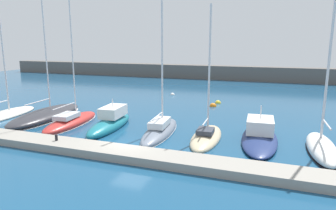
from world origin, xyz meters
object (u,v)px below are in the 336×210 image
(sailboat_charcoal_second, at_px, (46,115))
(sailboat_red_third, at_px, (71,121))
(motorboat_navy_seventh, at_px, (260,135))
(mooring_buoy_orange, at_px, (213,106))
(mooring_buoy_white, at_px, (172,95))
(dock_bollard, at_px, (56,138))
(mooring_buoy_yellow, at_px, (218,103))
(sailboat_slate_fifth, at_px, (160,130))
(sailboat_white_eighth, at_px, (322,146))
(sailboat_sand_sixth, at_px, (206,137))
(sailboat_ivory_nearest, at_px, (5,115))
(motorboat_teal_fourth, at_px, (110,122))

(sailboat_charcoal_second, distance_m, sailboat_red_third, 4.11)
(motorboat_navy_seventh, distance_m, mooring_buoy_orange, 13.24)
(sailboat_charcoal_second, height_order, mooring_buoy_white, sailboat_charcoal_second)
(sailboat_charcoal_second, distance_m, dock_bollard, 9.95)
(mooring_buoy_yellow, xyz_separation_m, mooring_buoy_orange, (-0.20, -2.14, 0.00))
(sailboat_charcoal_second, bearing_deg, sailboat_slate_fifth, -99.25)
(sailboat_slate_fifth, xyz_separation_m, mooring_buoy_orange, (1.94, 12.56, -0.28))
(sailboat_red_third, bearing_deg, dock_bollard, -156.01)
(sailboat_white_eighth, bearing_deg, mooring_buoy_white, 40.33)
(sailboat_sand_sixth, relative_size, mooring_buoy_yellow, 14.58)
(sailboat_ivory_nearest, height_order, motorboat_teal_fourth, sailboat_ivory_nearest)
(sailboat_white_eighth, bearing_deg, motorboat_teal_fourth, 85.81)
(sailboat_sand_sixth, bearing_deg, sailboat_red_third, 87.20)
(sailboat_charcoal_second, distance_m, sailboat_slate_fifth, 12.91)
(sailboat_white_eighth, bearing_deg, sailboat_sand_sixth, 86.11)
(sailboat_red_third, relative_size, sailboat_slate_fifth, 1.24)
(sailboat_slate_fifth, bearing_deg, mooring_buoy_orange, -13.93)
(sailboat_ivory_nearest, bearing_deg, mooring_buoy_orange, -64.58)
(sailboat_red_third, height_order, mooring_buoy_white, sailboat_red_third)
(sailboat_ivory_nearest, bearing_deg, sailboat_red_third, -99.59)
(mooring_buoy_white, bearing_deg, sailboat_ivory_nearest, -123.57)
(sailboat_charcoal_second, height_order, sailboat_sand_sixth, sailboat_charcoal_second)
(sailboat_slate_fifth, distance_m, mooring_buoy_yellow, 14.86)
(sailboat_red_third, bearing_deg, motorboat_navy_seventh, -91.07)
(sailboat_sand_sixth, height_order, mooring_buoy_yellow, sailboat_sand_sixth)
(sailboat_sand_sixth, height_order, motorboat_navy_seventh, sailboat_sand_sixth)
(sailboat_sand_sixth, bearing_deg, mooring_buoy_white, 23.83)
(sailboat_sand_sixth, bearing_deg, motorboat_navy_seventh, -78.00)
(sailboat_ivory_nearest, distance_m, sailboat_red_third, 8.62)
(motorboat_teal_fourth, height_order, sailboat_sand_sixth, sailboat_sand_sixth)
(dock_bollard, bearing_deg, motorboat_navy_seventh, 26.31)
(motorboat_navy_seventh, distance_m, mooring_buoy_white, 22.23)
(sailboat_charcoal_second, xyz_separation_m, motorboat_teal_fourth, (8.03, -0.90, 0.16))
(sailboat_ivory_nearest, distance_m, motorboat_teal_fourth, 12.71)
(sailboat_sand_sixth, xyz_separation_m, sailboat_white_eighth, (8.31, -0.17, 0.25))
(sailboat_charcoal_second, bearing_deg, sailboat_ivory_nearest, 94.41)
(mooring_buoy_white, relative_size, dock_bollard, 1.46)
(sailboat_slate_fifth, height_order, dock_bollard, sailboat_slate_fifth)
(sailboat_red_third, xyz_separation_m, mooring_buoy_white, (3.59, 18.77, -0.31))
(sailboat_sand_sixth, distance_m, sailboat_white_eighth, 8.31)
(sailboat_ivory_nearest, distance_m, mooring_buoy_orange, 23.09)
(motorboat_teal_fourth, xyz_separation_m, sailboat_white_eighth, (17.21, -0.43, -0.07))
(motorboat_navy_seventh, bearing_deg, mooring_buoy_orange, 24.28)
(sailboat_sand_sixth, height_order, dock_bollard, sailboat_sand_sixth)
(sailboat_ivory_nearest, relative_size, sailboat_white_eighth, 1.01)
(motorboat_navy_seventh, distance_m, dock_bollard, 15.46)
(sailboat_sand_sixth, bearing_deg, sailboat_slate_fifth, 84.10)
(mooring_buoy_yellow, bearing_deg, motorboat_navy_seventh, -66.77)
(motorboat_teal_fourth, xyz_separation_m, mooring_buoy_white, (-0.50, 18.50, -0.53))
(mooring_buoy_orange, bearing_deg, dock_bollard, -112.55)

